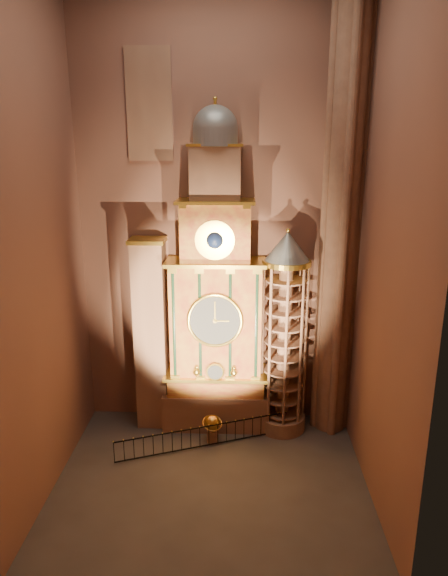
{
  "coord_description": "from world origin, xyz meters",
  "views": [
    {
      "loc": [
        1.29,
        -19.87,
        14.85
      ],
      "look_at": [
        0.48,
        3.0,
        8.26
      ],
      "focal_mm": 32.0,
      "sensor_mm": 36.0,
      "label": 1
    }
  ],
  "objects_px": {
    "astronomical_clock": "(216,307)",
    "iron_railing": "(204,436)",
    "portrait_tower": "(151,334)",
    "stair_turret": "(284,336)",
    "celestial_globe": "(212,426)"
  },
  "relations": [
    {
      "from": "portrait_tower",
      "to": "stair_turret",
      "type": "xyz_separation_m",
      "value": [
        6.9,
        -0.28,
        0.12
      ]
    },
    {
      "from": "iron_railing",
      "to": "astronomical_clock",
      "type": "bearing_deg",
      "value": 77.93
    },
    {
      "from": "portrait_tower",
      "to": "celestial_globe",
      "type": "distance_m",
      "value": 5.66
    },
    {
      "from": "celestial_globe",
      "to": "iron_railing",
      "type": "relative_size",
      "value": 0.18
    },
    {
      "from": "astronomical_clock",
      "to": "iron_railing",
      "type": "distance_m",
      "value": 6.5
    },
    {
      "from": "iron_railing",
      "to": "stair_turret",
      "type": "bearing_deg",
      "value": 27.02
    },
    {
      "from": "stair_turret",
      "to": "iron_railing",
      "type": "distance_m",
      "value": 6.46
    },
    {
      "from": "astronomical_clock",
      "to": "iron_railing",
      "type": "bearing_deg",
      "value": -102.07
    },
    {
      "from": "stair_turret",
      "to": "celestial_globe",
      "type": "height_order",
      "value": "stair_turret"
    },
    {
      "from": "portrait_tower",
      "to": "iron_railing",
      "type": "xyz_separation_m",
      "value": [
        2.91,
        -2.32,
        -4.53
      ]
    },
    {
      "from": "stair_turret",
      "to": "iron_railing",
      "type": "bearing_deg",
      "value": -152.98
    },
    {
      "from": "portrait_tower",
      "to": "iron_railing",
      "type": "height_order",
      "value": "portrait_tower"
    },
    {
      "from": "portrait_tower",
      "to": "celestial_globe",
      "type": "xyz_separation_m",
      "value": [
        3.27,
        -1.78,
        -4.27
      ]
    },
    {
      "from": "portrait_tower",
      "to": "stair_turret",
      "type": "relative_size",
      "value": 0.94
    },
    {
      "from": "astronomical_clock",
      "to": "celestial_globe",
      "type": "distance_m",
      "value": 6.06
    }
  ]
}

